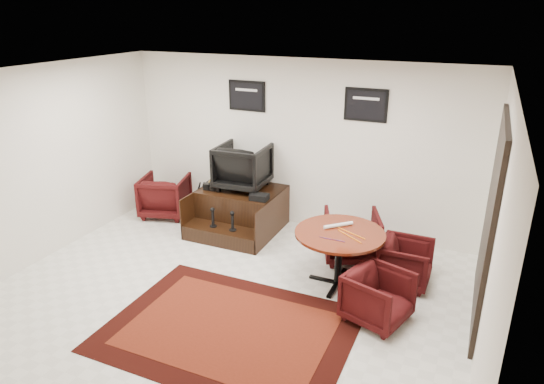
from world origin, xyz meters
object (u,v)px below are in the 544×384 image
(armchair_side, at_px, (165,194))
(shine_chair, at_px, (243,164))
(meeting_table, at_px, (340,239))
(table_chair_corner, at_px, (378,295))
(shine_podium, at_px, (240,211))
(table_chair_back, at_px, (352,234))
(table_chair_window, at_px, (406,260))

(armchair_side, bearing_deg, shine_chair, 170.03)
(shine_chair, bearing_deg, meeting_table, 146.48)
(table_chair_corner, bearing_deg, shine_podium, 76.05)
(shine_podium, height_order, table_chair_corner, table_chair_corner)
(armchair_side, bearing_deg, meeting_table, 147.44)
(meeting_table, relative_size, table_chair_back, 1.48)
(table_chair_window, relative_size, table_chair_corner, 0.97)
(meeting_table, relative_size, table_chair_window, 1.75)
(shine_podium, height_order, shine_chair, shine_chair)
(shine_podium, distance_m, armchair_side, 1.50)
(shine_chair, relative_size, table_chair_back, 1.03)
(meeting_table, height_order, table_chair_window, meeting_table)
(table_chair_back, xyz_separation_m, table_chair_corner, (0.70, -1.38, -0.05))
(armchair_side, distance_m, table_chair_window, 4.39)
(table_chair_back, bearing_deg, meeting_table, 70.87)
(table_chair_corner, bearing_deg, shine_chair, 73.93)
(shine_chair, distance_m, table_chair_window, 3.05)
(shine_podium, bearing_deg, table_chair_corner, -31.62)
(shine_podium, xyz_separation_m, shine_chair, (0.00, 0.14, 0.78))
(meeting_table, bearing_deg, armchair_side, 163.63)
(shine_chair, relative_size, armchair_side, 1.02)
(shine_podium, relative_size, shine_chair, 1.66)
(table_chair_back, height_order, table_chair_corner, table_chair_back)
(table_chair_window, bearing_deg, shine_podium, 77.45)
(shine_chair, bearing_deg, armchair_side, 3.32)
(shine_chair, distance_m, table_chair_back, 2.15)
(table_chair_window, bearing_deg, armchair_side, 82.17)
(shine_chair, xyz_separation_m, table_chair_back, (1.99, -0.41, -0.70))
(shine_podium, xyz_separation_m, table_chair_corner, (2.69, -1.66, 0.03))
(shine_chair, height_order, table_chair_back, shine_chair)
(armchair_side, bearing_deg, table_chair_corner, 142.51)
(meeting_table, bearing_deg, shine_podium, 152.42)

